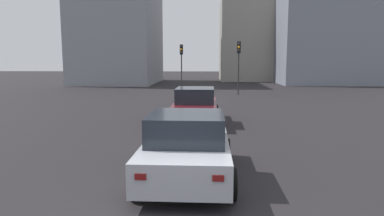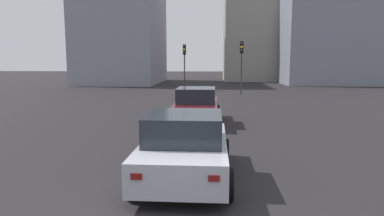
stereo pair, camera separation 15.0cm
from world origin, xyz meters
TOP-DOWN VIEW (x-y plane):
  - car_maroon_lead at (9.21, -0.01)m, footprint 4.23×2.06m
  - car_silver_second at (2.18, -0.06)m, footprint 4.10×2.13m
  - traffic_light_near_left at (21.90, -3.00)m, footprint 0.32×0.30m
  - traffic_light_near_right at (25.67, 1.80)m, footprint 0.32×0.28m
  - building_facade_left at (35.41, -14.00)m, footprint 8.69×10.38m
  - building_facade_center at (42.36, -6.00)m, footprint 8.68×7.33m
  - building_facade_right at (36.06, 10.00)m, footprint 12.98×8.76m

SIDE VIEW (x-z plane):
  - car_silver_second at x=2.18m, z-range -0.03..1.51m
  - car_maroon_lead at x=9.21m, z-range -0.03..1.53m
  - traffic_light_near_right at x=25.67m, z-range 0.90..5.03m
  - traffic_light_near_left at x=21.90m, z-range 0.91..5.10m
  - building_facade_center at x=42.36m, z-range 0.00..10.77m
  - building_facade_left at x=35.41m, z-range 0.00..15.15m
  - building_facade_right at x=36.06m, z-range 0.00..15.53m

